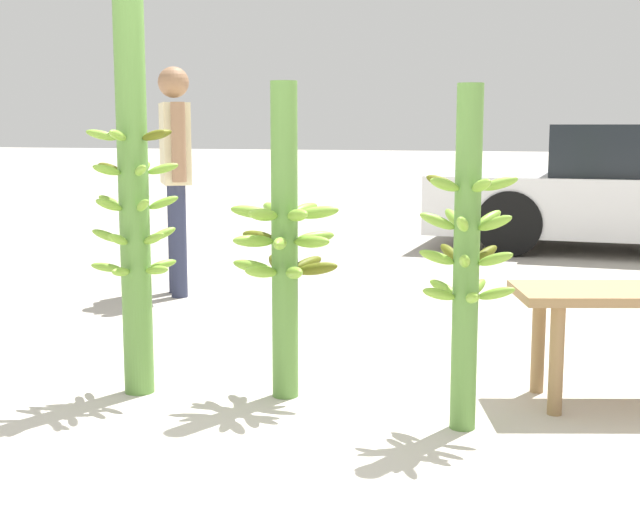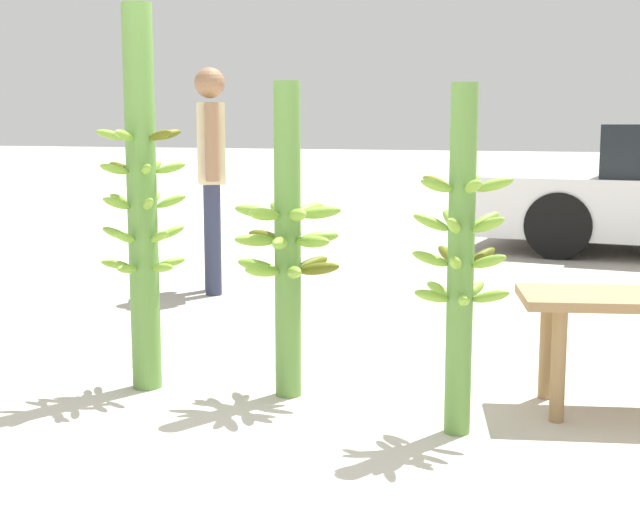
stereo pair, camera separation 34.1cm
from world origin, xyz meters
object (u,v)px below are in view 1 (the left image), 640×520
object	(u,v)px
banana_stalk_left	(134,202)
banana_stalk_right	(466,255)
banana_stalk_center	(285,242)
vendor_person	(175,160)

from	to	relation	value
banana_stalk_left	banana_stalk_right	size ratio (longest dim) A/B	1.27
banana_stalk_left	banana_stalk_center	size ratio (longest dim) A/B	1.25
banana_stalk_right	banana_stalk_left	bearing A→B (deg)	177.59
banana_stalk_right	vendor_person	distance (m)	3.23
banana_stalk_left	banana_stalk_center	distance (m)	0.68
banana_stalk_center	vendor_person	size ratio (longest dim) A/B	0.86
banana_stalk_left	vendor_person	distance (m)	2.34
banana_stalk_left	vendor_person	xyz separation A→B (m)	(-0.87, 2.18, 0.09)
banana_stalk_center	vendor_person	distance (m)	2.55
vendor_person	banana_stalk_left	bearing A→B (deg)	-9.90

